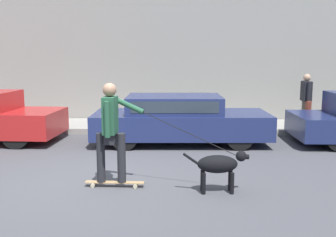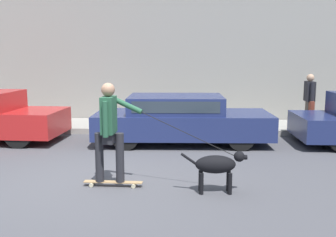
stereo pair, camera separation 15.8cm
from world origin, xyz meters
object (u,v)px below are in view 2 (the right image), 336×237
at_px(pedestrian_with_bag, 309,99).
at_px(parked_car_1, 181,119).
at_px(dog, 217,165).
at_px(skateboarder, 110,128).

bearing_deg(pedestrian_with_bag, parked_car_1, 24.84).
height_order(dog, pedestrian_with_bag, pedestrian_with_bag).
xyz_separation_m(dog, skateboarder, (-1.78, 0.21, 0.55)).
relative_size(parked_car_1, pedestrian_with_bag, 2.89).
bearing_deg(skateboarder, dog, -5.40).
relative_size(parked_car_1, skateboarder, 1.71).
relative_size(dog, pedestrian_with_bag, 0.69).
bearing_deg(dog, pedestrian_with_bag, 57.37).
bearing_deg(dog, parked_car_1, 97.47).
distance_m(parked_car_1, skateboarder, 3.64).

